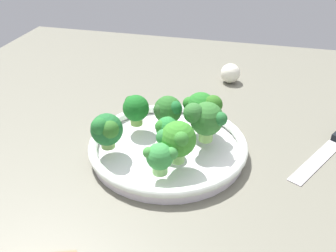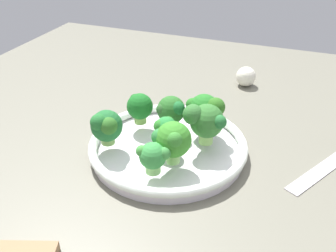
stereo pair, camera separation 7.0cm
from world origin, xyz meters
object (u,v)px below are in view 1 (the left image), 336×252
at_px(bowl, 168,147).
at_px(broccoli_floret_6, 106,130).
at_px(knife, 336,141).
at_px(broccoli_floret_0, 161,156).
at_px(broccoli_floret_2, 135,108).
at_px(garlic_bulb, 230,73).
at_px(broccoli_floret_3, 202,107).
at_px(broccoli_floret_1, 204,119).
at_px(broccoli_floret_7, 166,128).
at_px(broccoli_floret_4, 168,110).
at_px(broccoli_floret_5, 177,140).

bearing_deg(bowl, broccoli_floret_6, 27.80).
bearing_deg(bowl, knife, -159.65).
bearing_deg(bowl, broccoli_floret_0, 97.17).
bearing_deg(broccoli_floret_2, garlic_bulb, -116.15).
bearing_deg(broccoli_floret_3, broccoli_floret_1, 103.85).
relative_size(broccoli_floret_0, broccoli_floret_7, 0.96).
bearing_deg(broccoli_floret_1, knife, -157.10).
xyz_separation_m(broccoli_floret_4, garlic_bulb, (-0.09, -0.30, -0.04)).
bearing_deg(broccoli_floret_3, broccoli_floret_4, 11.13).
distance_m(broccoli_floret_0, broccoli_floret_7, 0.08).
bearing_deg(broccoli_floret_0, knife, -144.79).
relative_size(broccoli_floret_1, garlic_bulb, 1.60).
bearing_deg(broccoli_floret_2, knife, -169.22).
bearing_deg(knife, broccoli_floret_7, 23.07).
bearing_deg(broccoli_floret_1, broccoli_floret_6, 21.14).
bearing_deg(broccoli_floret_3, garlic_bulb, -94.97).
relative_size(bowl, garlic_bulb, 5.95).
distance_m(broccoli_floret_5, broccoli_floret_6, 0.13).
distance_m(broccoli_floret_0, broccoli_floret_1, 0.12).
xyz_separation_m(bowl, broccoli_floret_1, (-0.06, -0.01, 0.06)).
relative_size(broccoli_floret_2, broccoli_floret_5, 0.82).
xyz_separation_m(broccoli_floret_7, knife, (-0.31, -0.13, -0.06)).
distance_m(broccoli_floret_7, knife, 0.34).
height_order(bowl, broccoli_floret_1, broccoli_floret_1).
distance_m(broccoli_floret_2, broccoli_floret_5, 0.15).
bearing_deg(broccoli_floret_7, bowl, -87.54).
distance_m(broccoli_floret_4, broccoli_floret_7, 0.07).
relative_size(broccoli_floret_1, broccoli_floret_2, 1.29).
xyz_separation_m(bowl, broccoli_floret_3, (-0.05, -0.06, 0.06)).
bearing_deg(broccoli_floret_4, bowl, 104.28).
height_order(broccoli_floret_0, broccoli_floret_2, broccoli_floret_2).
xyz_separation_m(broccoli_floret_2, broccoli_floret_5, (-0.11, 0.10, 0.01)).
bearing_deg(broccoli_floret_0, broccoli_floret_1, -115.80).
xyz_separation_m(broccoli_floret_4, broccoli_floret_5, (-0.04, 0.11, 0.01)).
bearing_deg(broccoli_floret_2, broccoli_floret_5, 135.93).
relative_size(broccoli_floret_1, broccoli_floret_5, 1.06).
height_order(broccoli_floret_1, broccoli_floret_7, broccoli_floret_1).
relative_size(broccoli_floret_0, broccoli_floret_2, 0.88).
xyz_separation_m(bowl, broccoli_floret_6, (0.10, 0.05, 0.05)).
bearing_deg(bowl, broccoli_floret_5, 116.71).
height_order(broccoli_floret_5, broccoli_floret_7, broccoli_floret_5).
distance_m(broccoli_floret_0, knife, 0.37).
xyz_separation_m(broccoli_floret_1, broccoli_floret_6, (0.16, 0.06, -0.01)).
xyz_separation_m(broccoli_floret_5, garlic_bulb, (-0.05, -0.41, -0.05)).
bearing_deg(broccoli_floret_1, garlic_bulb, -92.13).
relative_size(broccoli_floret_1, broccoli_floret_7, 1.40).
relative_size(broccoli_floret_3, garlic_bulb, 1.54).
bearing_deg(broccoli_floret_1, broccoli_floret_5, 65.66).
bearing_deg(broccoli_floret_0, broccoli_floret_3, -103.90).
relative_size(broccoli_floret_5, broccoli_floret_7, 1.33).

